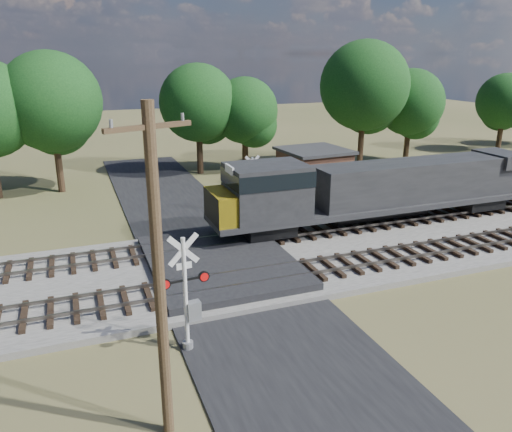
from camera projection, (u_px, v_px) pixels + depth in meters
name	position (u px, v px, depth m)	size (l,w,h in m)	color
ground	(223.00, 273.00, 24.98)	(160.00, 160.00, 0.00)	#4E512B
ballast_bed	(387.00, 241.00, 28.73)	(140.00, 10.00, 0.30)	gray
road	(223.00, 272.00, 24.97)	(7.00, 60.00, 0.08)	black
crossing_panel	(220.00, 263.00, 25.33)	(7.00, 9.00, 0.62)	#262628
track_near	(297.00, 272.00, 24.12)	(140.00, 2.60, 0.33)	black
track_far	(260.00, 238.00, 28.57)	(140.00, 2.60, 0.33)	black
crossing_signal_near	(188.00, 303.00, 17.95)	(1.84, 0.42, 4.57)	silver
crossing_signal_far	(251.00, 191.00, 33.34)	(1.66, 0.36, 4.12)	silver
utility_pole	(159.00, 274.00, 12.95)	(2.21, 0.92, 9.44)	#3E2C1C
equipment_shed	(314.00, 170.00, 39.50)	(5.29, 5.29, 3.36)	#472A1E
treeline	(182.00, 102.00, 41.82)	(82.59, 10.64, 11.76)	black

